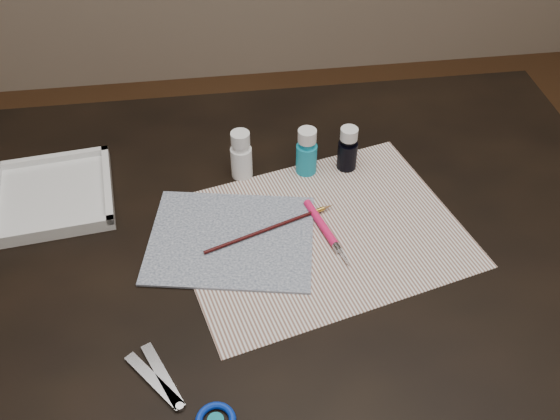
{
  "coord_description": "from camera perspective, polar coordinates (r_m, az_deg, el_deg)",
  "views": [
    {
      "loc": [
        -0.1,
        -0.76,
        1.53
      ],
      "look_at": [
        0.0,
        0.0,
        0.8
      ],
      "focal_mm": 40.0,
      "sensor_mm": 36.0,
      "label": 1
    }
  ],
  "objects": [
    {
      "name": "table",
      "position": [
        1.39,
        0.0,
        -12.77
      ],
      "size": [
        1.3,
        0.9,
        0.75
      ],
      "primitive_type": "cube",
      "color": "black",
      "rests_on": "ground"
    },
    {
      "name": "paint_bottle_cyan",
      "position": [
        1.19,
        2.45,
        5.37
      ],
      "size": [
        0.04,
        0.04,
        0.1
      ],
      "primitive_type": "cylinder",
      "rotation": [
        0.0,
        0.0,
        -0.04
      ],
      "color": "#1797B5",
      "rests_on": "table"
    },
    {
      "name": "palette_tray",
      "position": [
        1.22,
        -20.09,
        1.34
      ],
      "size": [
        0.24,
        0.24,
        0.03
      ],
      "primitive_type": "cube",
      "rotation": [
        0.0,
        0.0,
        0.11
      ],
      "color": "silver",
      "rests_on": "table"
    },
    {
      "name": "canvas",
      "position": [
        1.08,
        -4.49,
        -2.65
      ],
      "size": [
        0.32,
        0.28,
        0.0
      ],
      "primitive_type": "cube",
      "rotation": [
        0.0,
        0.0,
        -0.2
      ],
      "color": "#111F3B",
      "rests_on": "paper"
    },
    {
      "name": "paintbrush",
      "position": [
        1.09,
        -0.8,
        -1.63
      ],
      "size": [
        0.24,
        0.09,
        0.01
      ],
      "primitive_type": null,
      "rotation": [
        0.0,
        0.0,
        0.35
      ],
      "color": "black",
      "rests_on": "canvas"
    },
    {
      "name": "scissors",
      "position": [
        0.91,
        -10.25,
        -16.74
      ],
      "size": [
        0.22,
        0.24,
        0.01
      ],
      "primitive_type": null,
      "rotation": [
        0.0,
        0.0,
        2.24
      ],
      "color": "silver",
      "rests_on": "table"
    },
    {
      "name": "paint_bottle_white",
      "position": [
        1.18,
        -3.57,
        5.08
      ],
      "size": [
        0.05,
        0.05,
        0.1
      ],
      "primitive_type": "cylinder",
      "rotation": [
        0.0,
        0.0,
        0.28
      ],
      "color": "white",
      "rests_on": "table"
    },
    {
      "name": "paper",
      "position": [
        1.09,
        3.66,
        -2.07
      ],
      "size": [
        0.56,
        0.47,
        0.0
      ],
      "primitive_type": "cube",
      "rotation": [
        0.0,
        0.0,
        0.25
      ],
      "color": "white",
      "rests_on": "table"
    },
    {
      "name": "craft_knife",
      "position": [
        1.08,
        4.37,
        -2.11
      ],
      "size": [
        0.06,
        0.17,
        0.01
      ],
      "primitive_type": null,
      "rotation": [
        0.0,
        0.0,
        -1.3
      ],
      "color": "#F01B5E",
      "rests_on": "paper"
    },
    {
      "name": "paint_bottle_navy",
      "position": [
        1.2,
        6.21,
        5.6
      ],
      "size": [
        0.04,
        0.04,
        0.09
      ],
      "primitive_type": "cylinder",
      "rotation": [
        0.0,
        0.0,
        -0.1
      ],
      "color": "black",
      "rests_on": "table"
    }
  ]
}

